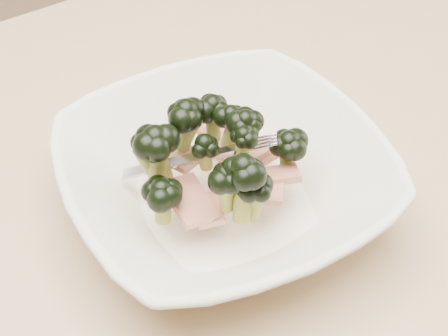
{
  "coord_description": "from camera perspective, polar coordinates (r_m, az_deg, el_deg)",
  "views": [
    {
      "loc": [
        -0.14,
        -0.4,
        1.21
      ],
      "look_at": [
        0.1,
        -0.06,
        0.8
      ],
      "focal_mm": 50.0,
      "sensor_mm": 36.0,
      "label": 1
    }
  ],
  "objects": [
    {
      "name": "dining_table",
      "position": [
        0.7,
        -9.8,
        -9.59
      ],
      "size": [
        1.2,
        0.8,
        0.75
      ],
      "color": "tan",
      "rests_on": "ground"
    },
    {
      "name": "broccoli_dish",
      "position": [
        0.59,
        -0.16,
        -0.66
      ],
      "size": [
        0.34,
        0.34,
        0.12
      ],
      "color": "beige",
      "rests_on": "dining_table"
    }
  ]
}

